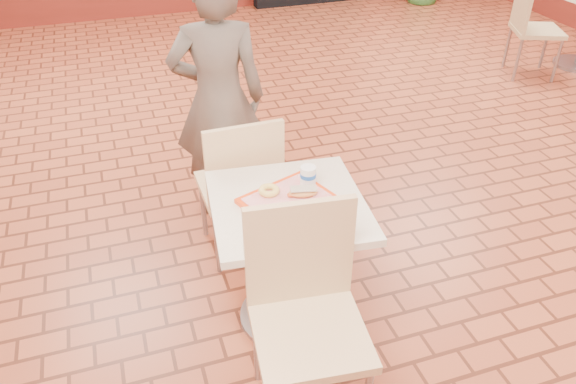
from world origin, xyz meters
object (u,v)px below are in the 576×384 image
object	(u,v)px
main_table	(288,243)
ring_donut	(269,190)
serving_tray	(288,200)
chair_main_front	(306,306)
long_john_donut	(303,192)
chair_second_left	(531,22)
customer	(219,100)
chair_main_back	(241,182)
paper_cup	(308,175)

from	to	relation	value
main_table	ring_donut	bearing A→B (deg)	136.16
serving_tray	chair_main_front	bearing A→B (deg)	-99.49
long_john_donut	chair_second_left	size ratio (longest dim) A/B	0.15
main_table	customer	bearing A→B (deg)	94.23
chair_second_left	customer	bearing A→B (deg)	133.04
ring_donut	serving_tray	bearing A→B (deg)	-43.84
chair_main_back	paper_cup	bearing A→B (deg)	112.38
chair_second_left	chair_main_back	bearing A→B (deg)	140.07
main_table	customer	distance (m)	1.14
paper_cup	long_john_donut	bearing A→B (deg)	-124.11
chair_main_front	customer	world-z (taller)	customer
ring_donut	main_table	bearing A→B (deg)	-43.84
serving_tray	long_john_donut	distance (m)	0.08
chair_main_back	paper_cup	world-z (taller)	chair_main_back
chair_main_back	long_john_donut	bearing A→B (deg)	104.09
ring_donut	long_john_donut	distance (m)	0.16
ring_donut	long_john_donut	world-z (taller)	long_john_donut
chair_main_front	serving_tray	world-z (taller)	chair_main_front
paper_cup	chair_main_back	bearing A→B (deg)	113.56
customer	long_john_donut	xyz separation A→B (m)	(0.15, -1.10, -0.01)
ring_donut	chair_main_back	bearing A→B (deg)	91.88
main_table	customer	size ratio (longest dim) A/B	0.47
chair_main_back	customer	xyz separation A→B (m)	(0.01, 0.52, 0.28)
main_table	chair_second_left	size ratio (longest dim) A/B	0.78
serving_tray	ring_donut	bearing A→B (deg)	136.16
long_john_donut	paper_cup	xyz separation A→B (m)	(0.06, 0.09, 0.03)
serving_tray	ring_donut	size ratio (longest dim) A/B	3.97
serving_tray	chair_second_left	size ratio (longest dim) A/B	0.41
chair_second_left	main_table	bearing A→B (deg)	147.73
ring_donut	long_john_donut	size ratio (longest dim) A/B	0.67
main_table	ring_donut	distance (m)	0.30
ring_donut	chair_main_front	bearing A→B (deg)	-90.78
chair_main_back	paper_cup	distance (m)	0.62
main_table	chair_main_front	distance (m)	0.48
main_table	long_john_donut	xyz separation A→B (m)	(0.07, -0.00, 0.29)
chair_main_front	chair_second_left	size ratio (longest dim) A/B	1.03
main_table	serving_tray	world-z (taller)	serving_tray
chair_main_front	customer	bearing A→B (deg)	96.59
chair_main_back	customer	bearing A→B (deg)	-91.93
chair_main_back	serving_tray	xyz separation A→B (m)	(0.09, -0.58, 0.24)
chair_main_back	chair_second_left	bearing A→B (deg)	-152.60
chair_main_back	ring_donut	distance (m)	0.58
customer	long_john_donut	size ratio (longest dim) A/B	10.75
serving_tray	chair_second_left	distance (m)	4.16
ring_donut	chair_second_left	distance (m)	4.18
chair_main_back	customer	world-z (taller)	customer
chair_main_back	customer	size ratio (longest dim) A/B	0.58
chair_main_back	ring_donut	bearing A→B (deg)	90.70
long_john_donut	main_table	bearing A→B (deg)	178.66
long_john_donut	serving_tray	bearing A→B (deg)	178.66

